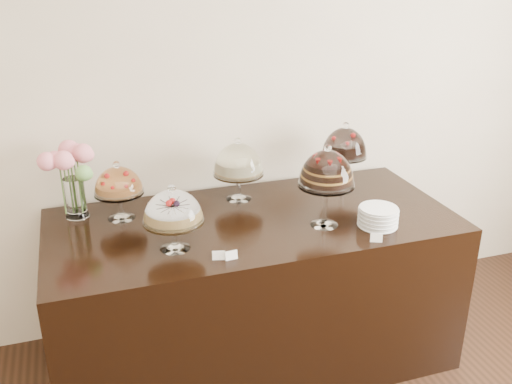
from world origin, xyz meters
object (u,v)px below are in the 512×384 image
object	(u,v)px
cake_stand_sugar_sponge	(173,210)
cake_stand_dark_choco	(345,145)
flower_vase	(71,169)
cake_stand_choco_layer	(327,171)
plate_stack	(378,217)
cake_stand_cheesecake	(238,162)
cake_stand_fruit_tart	(118,183)
display_counter	(253,290)

from	to	relation	value
cake_stand_sugar_sponge	cake_stand_dark_choco	bearing A→B (deg)	22.26
cake_stand_sugar_sponge	flower_vase	xyz separation A→B (m)	(-0.45, 0.53, 0.07)
cake_stand_choco_layer	plate_stack	distance (m)	0.38
cake_stand_choco_layer	flower_vase	xyz separation A→B (m)	(-1.25, 0.51, -0.02)
cake_stand_choco_layer	plate_stack	size ratio (longest dim) A/B	2.18
cake_stand_cheesecake	cake_stand_choco_layer	bearing A→B (deg)	-55.01
cake_stand_dark_choco	cake_stand_choco_layer	bearing A→B (deg)	-126.02
cake_stand_fruit_tart	flower_vase	world-z (taller)	flower_vase
cake_stand_choco_layer	cake_stand_dark_choco	distance (m)	0.55
display_counter	cake_stand_cheesecake	distance (m)	0.74
cake_stand_choco_layer	plate_stack	world-z (taller)	cake_stand_choco_layer
cake_stand_sugar_sponge	cake_stand_choco_layer	world-z (taller)	cake_stand_choco_layer
cake_stand_cheesecake	flower_vase	bearing A→B (deg)	177.80
display_counter	flower_vase	bearing A→B (deg)	160.06
cake_stand_choco_layer	cake_stand_cheesecake	size ratio (longest dim) A/B	1.20
plate_stack	cake_stand_sugar_sponge	bearing A→B (deg)	175.28
cake_stand_sugar_sponge	cake_stand_fruit_tart	world-z (taller)	cake_stand_sugar_sponge
cake_stand_fruit_tart	cake_stand_choco_layer	bearing A→B (deg)	-22.44
cake_stand_dark_choco	cake_stand_cheesecake	bearing A→B (deg)	177.38
plate_stack	cake_stand_cheesecake	bearing A→B (deg)	135.76
plate_stack	cake_stand_dark_choco	bearing A→B (deg)	83.50
flower_vase	plate_stack	xyz separation A→B (m)	(1.51, -0.61, -0.23)
cake_stand_fruit_tart	cake_stand_sugar_sponge	bearing A→B (deg)	-63.84
cake_stand_sugar_sponge	plate_stack	distance (m)	1.08
display_counter	cake_stand_cheesecake	size ratio (longest dim) A/B	5.87
cake_stand_dark_choco	plate_stack	xyz separation A→B (m)	(-0.06, -0.55, -0.22)
cake_stand_dark_choco	plate_stack	bearing A→B (deg)	-96.50
cake_stand_sugar_sponge	plate_stack	bearing A→B (deg)	-4.72
cake_stand_choco_layer	cake_stand_cheesecake	bearing A→B (deg)	124.99
display_counter	cake_stand_dark_choco	bearing A→B (deg)	21.79
cake_stand_cheesecake	plate_stack	size ratio (longest dim) A/B	1.82
plate_stack	cake_stand_fruit_tart	bearing A→B (deg)	157.74
cake_stand_choco_layer	cake_stand_dark_choco	world-z (taller)	cake_stand_choco_layer
cake_stand_choco_layer	cake_stand_fruit_tart	size ratio (longest dim) A/B	1.37
display_counter	cake_stand_sugar_sponge	size ratio (longest dim) A/B	6.51
cake_stand_sugar_sponge	plate_stack	xyz separation A→B (m)	(1.07, -0.09, -0.15)
cake_stand_dark_choco	cake_stand_sugar_sponge	bearing A→B (deg)	-157.74
plate_stack	cake_stand_choco_layer	bearing A→B (deg)	158.47
display_counter	plate_stack	xyz separation A→B (m)	(0.60, -0.28, 0.50)
cake_stand_cheesecake	cake_stand_fruit_tart	size ratio (longest dim) A/B	1.14
display_counter	plate_stack	distance (m)	0.83
plate_stack	flower_vase	bearing A→B (deg)	157.86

